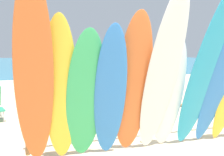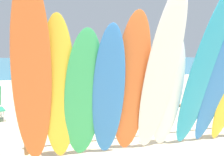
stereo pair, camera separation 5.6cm
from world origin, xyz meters
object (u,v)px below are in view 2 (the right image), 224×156
object	(u,v)px
surfboard_blue_3	(108,96)
surfboard_teal_7	(203,75)
surfboard_orange_0	(32,82)
surfboard_green_2	(84,98)
distant_boat	(89,66)
surfboard_rack	(148,112)
surfboard_orange_4	(131,88)
surfboard_white_5	(160,77)
beachgoer_strolling	(162,71)
surfboard_white_6	(168,94)
surfboard_blue_8	(222,74)
beachgoer_photographing	(49,74)
surfboard_yellow_1	(59,94)

from	to	relation	value
surfboard_blue_3	surfboard_teal_7	distance (m)	1.59
surfboard_orange_0	surfboard_green_2	size ratio (longest dim) A/B	1.30
distant_boat	surfboard_rack	bearing A→B (deg)	-96.93
surfboard_orange_4	surfboard_white_5	xyz separation A→B (m)	(0.42, -0.14, 0.17)
surfboard_rack	beachgoer_strolling	distance (m)	4.33
beachgoer_strolling	surfboard_green_2	bearing A→B (deg)	157.69
surfboard_white_6	beachgoer_strolling	distance (m)	4.69
surfboard_blue_8	distant_boat	size ratio (longest dim) A/B	0.57
beachgoer_strolling	distant_boat	bearing A→B (deg)	17.16
surfboard_blue_3	beachgoer_photographing	xyz separation A→B (m)	(-0.79, 4.42, -0.10)
surfboard_green_2	surfboard_white_6	distance (m)	1.44
surfboard_green_2	surfboard_rack	bearing A→B (deg)	21.73
surfboard_green_2	surfboard_orange_0	bearing A→B (deg)	-169.41
surfboard_orange_0	surfboard_white_6	bearing A→B (deg)	3.85
surfboard_blue_3	surfboard_white_6	world-z (taller)	surfboard_blue_3
surfboard_green_2	surfboard_teal_7	distance (m)	1.96
surfboard_orange_4	surfboard_green_2	bearing A→B (deg)	-176.74
surfboard_yellow_1	surfboard_orange_0	bearing A→B (deg)	-152.21
surfboard_rack	beachgoer_photographing	bearing A→B (deg)	114.63
surfboard_blue_8	distant_boat	xyz separation A→B (m)	(1.29, 19.44, -1.16)
surfboard_teal_7	surfboard_green_2	bearing A→B (deg)	168.67
distant_boat	surfboard_orange_0	bearing A→B (deg)	-102.46
beachgoer_photographing	surfboard_white_5	bearing A→B (deg)	40.90
surfboard_yellow_1	distant_boat	xyz separation A→B (m)	(3.94, 19.25, -0.93)
surfboard_rack	surfboard_blue_3	xyz separation A→B (m)	(-0.94, -0.63, 0.49)
surfboard_rack	surfboard_white_6	distance (m)	0.68
beachgoer_strolling	surfboard_orange_4	bearing A→B (deg)	164.31
surfboard_rack	surfboard_green_2	xyz separation A→B (m)	(-1.31, -0.57, 0.46)
beachgoer_photographing	distant_boat	distance (m)	15.45
surfboard_white_6	surfboard_blue_8	world-z (taller)	surfboard_blue_8
surfboard_rack	beachgoer_photographing	distance (m)	4.18
surfboard_orange_4	surfboard_blue_3	bearing A→B (deg)	-169.76
surfboard_teal_7	surfboard_blue_8	distance (m)	0.37
surfboard_rack	beachgoer_photographing	world-z (taller)	beachgoer_photographing
surfboard_blue_3	surfboard_white_6	xyz separation A→B (m)	(1.07, 0.12, -0.06)
surfboard_rack	beachgoer_strolling	bearing A→B (deg)	58.95
surfboard_orange_4	surfboard_rack	bearing A→B (deg)	52.08
surfboard_rack	surfboard_white_6	bearing A→B (deg)	-75.76
surfboard_blue_8	surfboard_orange_4	bearing A→B (deg)	170.72
surfboard_yellow_1	beachgoer_strolling	bearing A→B (deg)	50.95
surfboard_orange_4	beachgoer_strolling	xyz separation A→B (m)	(2.79, 4.29, -0.16)
surfboard_orange_0	beachgoer_photographing	xyz separation A→B (m)	(0.29, 4.51, -0.36)
surfboard_white_6	surfboard_teal_7	size ratio (longest dim) A/B	0.72
surfboard_rack	surfboard_blue_3	world-z (taller)	surfboard_blue_3
surfboard_orange_0	beachgoer_strolling	size ratio (longest dim) A/B	1.63
surfboard_white_6	surfboard_green_2	bearing A→B (deg)	-171.67
surfboard_rack	surfboard_blue_8	xyz separation A→B (m)	(0.98, -0.76, 0.77)
surfboard_rack	surfboard_teal_7	bearing A→B (deg)	-51.15
surfboard_green_2	surfboard_teal_7	xyz separation A→B (m)	(1.92, -0.19, 0.32)
beachgoer_strolling	surfboard_blue_8	bearing A→B (deg)	-178.23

